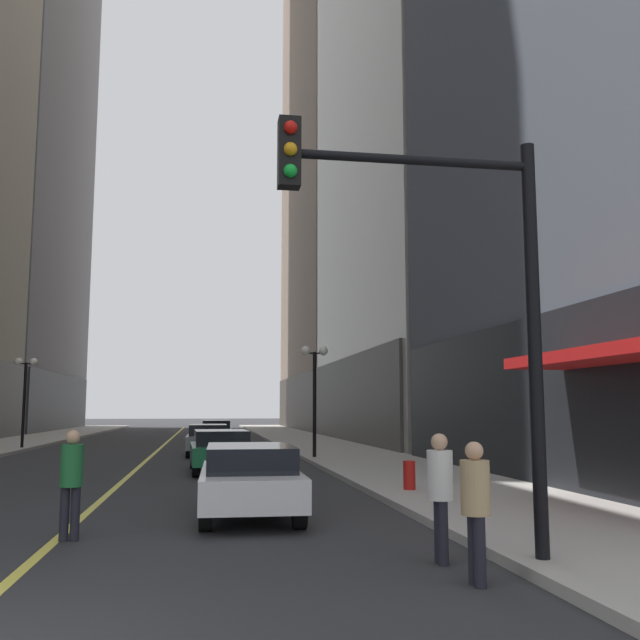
{
  "coord_description": "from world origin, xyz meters",
  "views": [
    {
      "loc": [
        2.22,
        -5.95,
        2.01
      ],
      "look_at": [
        8.23,
        31.18,
        6.73
      ],
      "focal_mm": 39.53,
      "sensor_mm": 36.0,
      "label": 1
    }
  ],
  "objects_px": {
    "car_white": "(250,477)",
    "pedestrian_in_tan_trench": "(475,501)",
    "pedestrian_in_green_parka": "(71,476)",
    "pedestrian_in_white_shirt": "(440,487)",
    "car_grey": "(208,438)",
    "street_lamp_left_far": "(25,382)",
    "car_black": "(217,431)",
    "street_lamp_right_mid": "(315,376)",
    "car_green": "(221,449)",
    "traffic_light_near_right": "(455,272)",
    "fire_hydrant_right": "(409,478)"
  },
  "relations": [
    {
      "from": "pedestrian_in_tan_trench",
      "to": "street_lamp_left_far",
      "type": "xyz_separation_m",
      "value": [
        -11.72,
        27.98,
        2.32
      ]
    },
    {
      "from": "street_lamp_left_far",
      "to": "car_grey",
      "type": "bearing_deg",
      "value": -29.09
    },
    {
      "from": "traffic_light_near_right",
      "to": "pedestrian_in_green_parka",
      "type": "bearing_deg",
      "value": 149.59
    },
    {
      "from": "street_lamp_right_mid",
      "to": "fire_hydrant_right",
      "type": "height_order",
      "value": "street_lamp_right_mid"
    },
    {
      "from": "car_white",
      "to": "pedestrian_in_white_shirt",
      "type": "bearing_deg",
      "value": -63.63
    },
    {
      "from": "pedestrian_in_tan_trench",
      "to": "pedestrian_in_white_shirt",
      "type": "distance_m",
      "value": 1.15
    },
    {
      "from": "pedestrian_in_tan_trench",
      "to": "car_white",
      "type": "bearing_deg",
      "value": 111.79
    },
    {
      "from": "car_grey",
      "to": "street_lamp_right_mid",
      "type": "relative_size",
      "value": 1.02
    },
    {
      "from": "car_white",
      "to": "car_black",
      "type": "bearing_deg",
      "value": 90.35
    },
    {
      "from": "pedestrian_in_green_parka",
      "to": "street_lamp_right_mid",
      "type": "xyz_separation_m",
      "value": [
        6.19,
        15.68,
        2.28
      ]
    },
    {
      "from": "car_grey",
      "to": "pedestrian_in_tan_trench",
      "type": "height_order",
      "value": "pedestrian_in_tan_trench"
    },
    {
      "from": "car_white",
      "to": "pedestrian_in_tan_trench",
      "type": "bearing_deg",
      "value": -68.21
    },
    {
      "from": "car_white",
      "to": "car_green",
      "type": "distance_m",
      "value": 9.28
    },
    {
      "from": "pedestrian_in_green_parka",
      "to": "pedestrian_in_white_shirt",
      "type": "height_order",
      "value": "pedestrian_in_white_shirt"
    },
    {
      "from": "pedestrian_in_white_shirt",
      "to": "car_grey",
      "type": "bearing_deg",
      "value": 97.61
    },
    {
      "from": "car_black",
      "to": "pedestrian_in_green_parka",
      "type": "bearing_deg",
      "value": -95.11
    },
    {
      "from": "car_white",
      "to": "street_lamp_left_far",
      "type": "height_order",
      "value": "street_lamp_left_far"
    },
    {
      "from": "pedestrian_in_tan_trench",
      "to": "traffic_light_near_right",
      "type": "distance_m",
      "value": 2.86
    },
    {
      "from": "pedestrian_in_tan_trench",
      "to": "traffic_light_near_right",
      "type": "xyz_separation_m",
      "value": [
        0.03,
        0.57,
        2.8
      ]
    },
    {
      "from": "car_grey",
      "to": "car_white",
      "type": "bearing_deg",
      "value": -87.65
    },
    {
      "from": "street_lamp_left_far",
      "to": "fire_hydrant_right",
      "type": "relative_size",
      "value": 5.54
    },
    {
      "from": "street_lamp_left_far",
      "to": "pedestrian_in_tan_trench",
      "type": "bearing_deg",
      "value": -67.28
    },
    {
      "from": "car_black",
      "to": "pedestrian_in_white_shirt",
      "type": "xyz_separation_m",
      "value": [
        2.39,
        -32.48,
        0.26
      ]
    },
    {
      "from": "car_green",
      "to": "pedestrian_in_tan_trench",
      "type": "bearing_deg",
      "value": -80.11
    },
    {
      "from": "street_lamp_left_far",
      "to": "fire_hydrant_right",
      "type": "bearing_deg",
      "value": -56.22
    },
    {
      "from": "car_green",
      "to": "fire_hydrant_right",
      "type": "relative_size",
      "value": 5.59
    },
    {
      "from": "pedestrian_in_tan_trench",
      "to": "car_grey",
      "type": "bearing_deg",
      "value": 97.31
    },
    {
      "from": "pedestrian_in_white_shirt",
      "to": "fire_hydrant_right",
      "type": "relative_size",
      "value": 2.1
    },
    {
      "from": "fire_hydrant_right",
      "to": "pedestrian_in_white_shirt",
      "type": "bearing_deg",
      "value": -103.08
    },
    {
      "from": "car_grey",
      "to": "fire_hydrant_right",
      "type": "xyz_separation_m",
      "value": [
        4.55,
        -15.01,
        -0.32
      ]
    },
    {
      "from": "car_white",
      "to": "pedestrian_in_green_parka",
      "type": "height_order",
      "value": "pedestrian_in_green_parka"
    },
    {
      "from": "pedestrian_in_green_parka",
      "to": "pedestrian_in_white_shirt",
      "type": "relative_size",
      "value": 1.0
    },
    {
      "from": "car_black",
      "to": "pedestrian_in_tan_trench",
      "type": "bearing_deg",
      "value": -85.88
    },
    {
      "from": "car_white",
      "to": "pedestrian_in_green_parka",
      "type": "distance_m",
      "value": 3.52
    },
    {
      "from": "car_white",
      "to": "pedestrian_in_tan_trench",
      "type": "xyz_separation_m",
      "value": [
        2.25,
        -5.63,
        0.22
      ]
    },
    {
      "from": "pedestrian_in_green_parka",
      "to": "traffic_light_near_right",
      "type": "height_order",
      "value": "traffic_light_near_right"
    },
    {
      "from": "car_green",
      "to": "fire_hydrant_right",
      "type": "bearing_deg",
      "value": -58.42
    },
    {
      "from": "car_green",
      "to": "fire_hydrant_right",
      "type": "xyz_separation_m",
      "value": [
        4.18,
        -6.8,
        -0.32
      ]
    },
    {
      "from": "car_green",
      "to": "traffic_light_near_right",
      "type": "height_order",
      "value": "traffic_light_near_right"
    },
    {
      "from": "traffic_light_near_right",
      "to": "street_lamp_right_mid",
      "type": "height_order",
      "value": "traffic_light_near_right"
    },
    {
      "from": "car_black",
      "to": "fire_hydrant_right",
      "type": "relative_size",
      "value": 5.61
    },
    {
      "from": "pedestrian_in_tan_trench",
      "to": "pedestrian_in_green_parka",
      "type": "relative_size",
      "value": 0.97
    },
    {
      "from": "car_green",
      "to": "street_lamp_right_mid",
      "type": "height_order",
      "value": "street_lamp_right_mid"
    },
    {
      "from": "car_grey",
      "to": "pedestrian_in_green_parka",
      "type": "height_order",
      "value": "pedestrian_in_green_parka"
    },
    {
      "from": "car_white",
      "to": "car_green",
      "type": "bearing_deg",
      "value": 92.16
    },
    {
      "from": "car_green",
      "to": "street_lamp_left_far",
      "type": "distance_m",
      "value": 16.14
    },
    {
      "from": "car_black",
      "to": "street_lamp_right_mid",
      "type": "relative_size",
      "value": 1.01
    },
    {
      "from": "car_green",
      "to": "pedestrian_in_green_parka",
      "type": "height_order",
      "value": "pedestrian_in_green_parka"
    },
    {
      "from": "car_grey",
      "to": "street_lamp_left_far",
      "type": "distance_m",
      "value": 10.33
    },
    {
      "from": "pedestrian_in_tan_trench",
      "to": "street_lamp_right_mid",
      "type": "xyz_separation_m",
      "value": [
        1.08,
        19.27,
        2.32
      ]
    }
  ]
}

